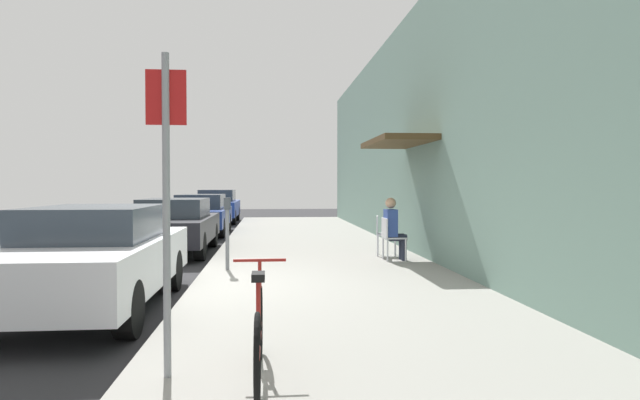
{
  "coord_description": "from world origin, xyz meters",
  "views": [
    {
      "loc": [
        1.22,
        -8.59,
        1.67
      ],
      "look_at": [
        2.76,
        8.2,
        1.21
      ],
      "focal_mm": 30.95,
      "sensor_mm": 36.0,
      "label": 1
    }
  ],
  "objects": [
    {
      "name": "ground_plane",
      "position": [
        0.0,
        0.0,
        0.0
      ],
      "size": [
        60.0,
        60.0,
        0.0
      ],
      "primitive_type": "plane",
      "color": "#2D2D30"
    },
    {
      "name": "sidewalk_slab",
      "position": [
        2.25,
        2.0,
        0.06
      ],
      "size": [
        4.5,
        32.0,
        0.12
      ],
      "primitive_type": "cube",
      "color": "#9E9B93",
      "rests_on": "ground_plane"
    },
    {
      "name": "building_facade",
      "position": [
        4.65,
        2.01,
        2.87
      ],
      "size": [
        1.4,
        32.0,
        5.74
      ],
      "color": "gray",
      "rests_on": "ground_plane"
    },
    {
      "name": "parked_car_0",
      "position": [
        -1.1,
        -1.09,
        0.73
      ],
      "size": [
        1.8,
        4.4,
        1.38
      ],
      "color": "silver",
      "rests_on": "ground_plane"
    },
    {
      "name": "parked_car_1",
      "position": [
        -1.1,
        5.1,
        0.7
      ],
      "size": [
        1.8,
        4.4,
        1.34
      ],
      "color": "black",
      "rests_on": "ground_plane"
    },
    {
      "name": "parked_car_2",
      "position": [
        -1.1,
        10.32,
        0.71
      ],
      "size": [
        1.8,
        4.4,
        1.35
      ],
      "color": "navy",
      "rests_on": "ground_plane"
    },
    {
      "name": "parked_car_3",
      "position": [
        -1.1,
        16.19,
        0.75
      ],
      "size": [
        1.8,
        4.4,
        1.46
      ],
      "color": "navy",
      "rests_on": "ground_plane"
    },
    {
      "name": "parking_meter",
      "position": [
        0.45,
        1.58,
        0.89
      ],
      "size": [
        0.12,
        0.1,
        1.32
      ],
      "color": "slate",
      "rests_on": "sidewalk_slab"
    },
    {
      "name": "street_sign",
      "position": [
        0.4,
        -4.08,
        1.64
      ],
      "size": [
        0.32,
        0.06,
        2.6
      ],
      "color": "gray",
      "rests_on": "sidewalk_slab"
    },
    {
      "name": "bicycle_0",
      "position": [
        1.14,
        -4.22,
        0.48
      ],
      "size": [
        0.46,
        1.71,
        0.9
      ],
      "color": "black",
      "rests_on": "sidewalk_slab"
    },
    {
      "name": "cafe_chair_0",
      "position": [
        3.7,
        2.55,
        0.62
      ],
      "size": [
        0.45,
        0.45,
        0.87
      ],
      "color": "silver",
      "rests_on": "sidewalk_slab"
    },
    {
      "name": "seated_patron_0",
      "position": [
        3.76,
        2.56,
        0.82
      ],
      "size": [
        0.43,
        0.37,
        1.29
      ],
      "color": "#232838",
      "rests_on": "sidewalk_slab"
    },
    {
      "name": "cafe_chair_1",
      "position": [
        3.7,
        3.34,
        0.62
      ],
      "size": [
        0.52,
        0.52,
        0.87
      ],
      "color": "silver",
      "rests_on": "sidewalk_slab"
    }
  ]
}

